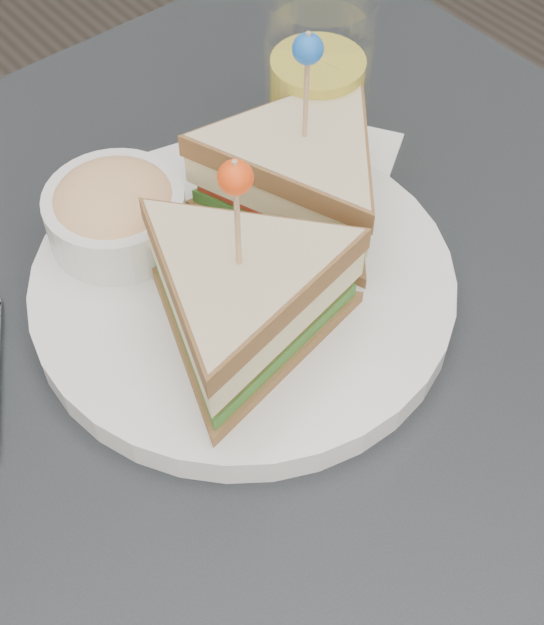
{
  "coord_description": "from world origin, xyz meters",
  "views": [
    {
      "loc": [
        -0.2,
        -0.25,
        1.23
      ],
      "look_at": [
        0.01,
        0.01,
        0.8
      ],
      "focal_mm": 50.0,
      "sensor_mm": 36.0,
      "label": 1
    }
  ],
  "objects": [
    {
      "name": "table",
      "position": [
        0.0,
        0.0,
        0.67
      ],
      "size": [
        0.8,
        0.8,
        0.75
      ],
      "color": "black",
      "rests_on": "ground"
    },
    {
      "name": "plate_meal",
      "position": [
        0.04,
        0.07,
        0.8
      ],
      "size": [
        0.38,
        0.38,
        0.18
      ],
      "rotation": [
        0.0,
        0.0,
        -0.35
      ],
      "color": "white",
      "rests_on": "table"
    },
    {
      "name": "drink_set",
      "position": [
        0.15,
        0.13,
        0.82
      ],
      "size": [
        0.17,
        0.17,
        0.16
      ],
      "rotation": [
        0.0,
        0.0,
        0.56
      ],
      "color": "white",
      "rests_on": "table"
    }
  ]
}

